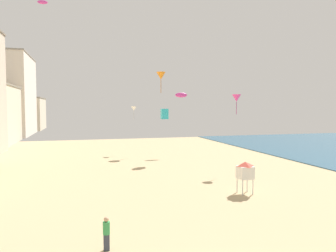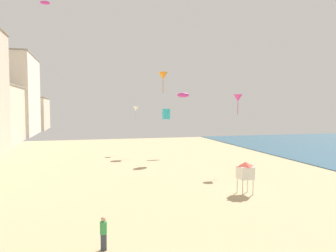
{
  "view_description": "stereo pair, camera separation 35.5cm",
  "coord_description": "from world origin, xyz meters",
  "px_view_note": "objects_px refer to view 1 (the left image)",
  "views": [
    {
      "loc": [
        -5.03,
        -8.84,
        6.88
      ],
      "look_at": [
        1.8,
        15.99,
        5.35
      ],
      "focal_mm": 34.06,
      "sensor_mm": 36.0,
      "label": 1
    },
    {
      "loc": [
        -4.69,
        -8.94,
        6.88
      ],
      "look_at": [
        1.8,
        15.99,
        5.35
      ],
      "focal_mm": 34.06,
      "sensor_mm": 36.0,
      "label": 2
    }
  ],
  "objects_px": {
    "lifeguard_stand": "(245,171)",
    "kite_white_delta": "(134,109)",
    "kite_magenta_parafoil": "(43,2)",
    "kite_orange_delta": "(161,76)",
    "kite_flyer": "(106,232)",
    "kite_magenta_parafoil_2": "(181,95)",
    "kite_magenta_delta": "(237,98)",
    "kite_cyan_box_2": "(164,114)"
  },
  "relations": [
    {
      "from": "lifeguard_stand",
      "to": "kite_white_delta",
      "type": "bearing_deg",
      "value": 84.88
    },
    {
      "from": "kite_magenta_parafoil",
      "to": "kite_orange_delta",
      "type": "xyz_separation_m",
      "value": [
        16.59,
        2.1,
        -9.02
      ]
    },
    {
      "from": "lifeguard_stand",
      "to": "kite_white_delta",
      "type": "relative_size",
      "value": 1.32
    },
    {
      "from": "kite_flyer",
      "to": "kite_magenta_parafoil_2",
      "type": "xyz_separation_m",
      "value": [
        13.31,
        29.93,
        7.74
      ]
    },
    {
      "from": "kite_magenta_parafoil",
      "to": "kite_white_delta",
      "type": "bearing_deg",
      "value": 10.58
    },
    {
      "from": "kite_orange_delta",
      "to": "kite_magenta_delta",
      "type": "bearing_deg",
      "value": -74.64
    },
    {
      "from": "kite_flyer",
      "to": "lifeguard_stand",
      "type": "distance_m",
      "value": 13.62
    },
    {
      "from": "kite_magenta_delta",
      "to": "kite_orange_delta",
      "type": "relative_size",
      "value": 0.68
    },
    {
      "from": "kite_magenta_parafoil",
      "to": "kite_magenta_delta",
      "type": "distance_m",
      "value": 28.36
    },
    {
      "from": "kite_magenta_delta",
      "to": "kite_magenta_parafoil_2",
      "type": "height_order",
      "value": "kite_magenta_parafoil_2"
    },
    {
      "from": "kite_white_delta",
      "to": "kite_cyan_box_2",
      "type": "relative_size",
      "value": 1.5
    },
    {
      "from": "kite_magenta_delta",
      "to": "lifeguard_stand",
      "type": "bearing_deg",
      "value": -113.21
    },
    {
      "from": "kite_flyer",
      "to": "kite_magenta_delta",
      "type": "relative_size",
      "value": 0.75
    },
    {
      "from": "kite_flyer",
      "to": "kite_cyan_box_2",
      "type": "bearing_deg",
      "value": -31.44
    },
    {
      "from": "kite_white_delta",
      "to": "kite_cyan_box_2",
      "type": "distance_m",
      "value": 9.75
    },
    {
      "from": "kite_magenta_parafoil_2",
      "to": "kite_cyan_box_2",
      "type": "relative_size",
      "value": 1.42
    },
    {
      "from": "lifeguard_stand",
      "to": "kite_orange_delta",
      "type": "relative_size",
      "value": 0.79
    },
    {
      "from": "kite_magenta_parafoil_2",
      "to": "kite_magenta_delta",
      "type": "bearing_deg",
      "value": -81.49
    },
    {
      "from": "lifeguard_stand",
      "to": "kite_magenta_parafoil_2",
      "type": "relative_size",
      "value": 1.39
    },
    {
      "from": "kite_orange_delta",
      "to": "lifeguard_stand",
      "type": "bearing_deg",
      "value": -88.75
    },
    {
      "from": "kite_flyer",
      "to": "kite_orange_delta",
      "type": "height_order",
      "value": "kite_orange_delta"
    },
    {
      "from": "kite_flyer",
      "to": "kite_magenta_parafoil",
      "type": "distance_m",
      "value": 36.77
    },
    {
      "from": "kite_flyer",
      "to": "kite_orange_delta",
      "type": "distance_m",
      "value": 36.0
    },
    {
      "from": "lifeguard_stand",
      "to": "kite_white_delta",
      "type": "distance_m",
      "value": 26.33
    },
    {
      "from": "kite_white_delta",
      "to": "kite_magenta_delta",
      "type": "distance_m",
      "value": 18.55
    },
    {
      "from": "kite_magenta_delta",
      "to": "kite_orange_delta",
      "type": "height_order",
      "value": "kite_orange_delta"
    },
    {
      "from": "kite_white_delta",
      "to": "kite_magenta_delta",
      "type": "xyz_separation_m",
      "value": [
        8.64,
        -16.37,
        1.22
      ]
    },
    {
      "from": "lifeguard_stand",
      "to": "kite_magenta_delta",
      "type": "distance_m",
      "value": 11.57
    },
    {
      "from": "kite_magenta_parafoil",
      "to": "lifeguard_stand",
      "type": "bearing_deg",
      "value": -53.47
    },
    {
      "from": "kite_flyer",
      "to": "kite_white_delta",
      "type": "xyz_separation_m",
      "value": [
        6.69,
        32.79,
        5.72
      ]
    },
    {
      "from": "kite_white_delta",
      "to": "kite_flyer",
      "type": "bearing_deg",
      "value": -101.53
    },
    {
      "from": "kite_white_delta",
      "to": "kite_orange_delta",
      "type": "relative_size",
      "value": 0.6
    },
    {
      "from": "kite_magenta_delta",
      "to": "kite_cyan_box_2",
      "type": "xyz_separation_m",
      "value": [
        -6.31,
        6.93,
        -1.84
      ]
    },
    {
      "from": "kite_magenta_parafoil",
      "to": "kite_cyan_box_2",
      "type": "relative_size",
      "value": 1.01
    },
    {
      "from": "kite_magenta_parafoil_2",
      "to": "kite_orange_delta",
      "type": "distance_m",
      "value": 4.68
    },
    {
      "from": "kite_flyer",
      "to": "kite_orange_delta",
      "type": "xyz_separation_m",
      "value": [
        10.89,
        32.58,
        10.75
      ]
    },
    {
      "from": "kite_white_delta",
      "to": "kite_magenta_parafoil",
      "type": "relative_size",
      "value": 1.48
    },
    {
      "from": "kite_magenta_delta",
      "to": "kite_cyan_box_2",
      "type": "bearing_deg",
      "value": 132.33
    },
    {
      "from": "kite_magenta_parafoil",
      "to": "kite_orange_delta",
      "type": "relative_size",
      "value": 0.41
    },
    {
      "from": "kite_flyer",
      "to": "kite_cyan_box_2",
      "type": "relative_size",
      "value": 1.27
    },
    {
      "from": "kite_magenta_parafoil",
      "to": "kite_cyan_box_2",
      "type": "height_order",
      "value": "kite_magenta_parafoil"
    },
    {
      "from": "kite_white_delta",
      "to": "kite_orange_delta",
      "type": "bearing_deg",
      "value": -2.85
    }
  ]
}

